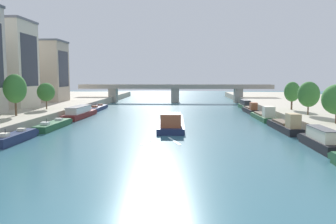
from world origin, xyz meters
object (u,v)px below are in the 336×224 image
at_px(barge_midriver, 171,122).
at_px(moored_boat_right_lone, 285,125).
at_px(moored_boat_right_upstream, 245,105).
at_px(tree_right_end_of_row, 292,92).
at_px(tree_left_end_of_row, 15,89).
at_px(tree_left_far, 46,92).
at_px(moored_boat_right_downstream, 264,116).
at_px(moored_boat_left_near, 15,137).
at_px(tree_right_nearest, 309,94).
at_px(bridge_far, 175,91).
at_px(moored_boat_right_gap_after, 320,140).
at_px(moored_boat_right_second, 251,110).
at_px(moored_boat_left_upstream, 54,125).
at_px(moored_boat_left_gap_after, 80,113).
at_px(moored_boat_left_far, 98,108).

bearing_deg(barge_midriver, moored_boat_right_lone, -11.68).
relative_size(moored_boat_right_upstream, tree_right_end_of_row, 1.80).
bearing_deg(tree_left_end_of_row, tree_left_far, 87.52).
bearing_deg(moored_boat_right_downstream, moored_boat_left_near, -146.69).
xyz_separation_m(moored_boat_right_downstream, tree_right_end_of_row, (6.36, 2.22, 4.97)).
relative_size(moored_boat_left_near, moored_boat_right_upstream, 0.98).
relative_size(tree_right_nearest, bridge_far, 0.09).
bearing_deg(tree_right_nearest, moored_boat_right_upstream, 99.82).
bearing_deg(tree_left_end_of_row, moored_boat_right_gap_after, -19.81).
xyz_separation_m(moored_boat_right_second, moored_boat_right_upstream, (0.67, 11.98, 0.18)).
height_order(moored_boat_right_downstream, bridge_far, bridge_far).
distance_m(moored_boat_right_lone, tree_left_end_of_row, 48.17).
bearing_deg(moored_boat_right_downstream, moored_boat_right_lone, -89.74).
relative_size(moored_boat_left_upstream, moored_boat_right_downstream, 0.96).
relative_size(barge_midriver, bridge_far, 0.32).
bearing_deg(moored_boat_right_upstream, moored_boat_right_second, -93.19).
bearing_deg(tree_left_end_of_row, moored_boat_left_near, -64.02).
bearing_deg(tree_right_end_of_row, moored_boat_right_gap_after, -100.85).
relative_size(moored_boat_right_downstream, moored_boat_right_second, 1.20).
bearing_deg(moored_boat_left_upstream, moored_boat_left_gap_after, 90.94).
distance_m(moored_boat_left_upstream, moored_boat_left_gap_after, 16.07).
relative_size(barge_midriver, moored_boat_right_upstream, 2.03).
height_order(moored_boat_left_upstream, moored_boat_right_downstream, moored_boat_right_downstream).
distance_m(moored_boat_left_upstream, moored_boat_right_gap_after, 43.25).
bearing_deg(tree_right_end_of_row, tree_left_end_of_row, -165.27).
xyz_separation_m(moored_boat_left_far, moored_boat_right_downstream, (40.63, -20.27, 0.39)).
bearing_deg(moored_boat_left_near, moored_boat_right_upstream, 51.92).
xyz_separation_m(moored_boat_right_second, bridge_far, (-19.93, 35.36, 3.25)).
height_order(barge_midriver, moored_boat_right_downstream, moored_boat_right_downstream).
distance_m(moored_boat_right_lone, moored_boat_right_upstream, 40.81).
distance_m(moored_boat_right_upstream, tree_left_far, 53.90).
height_order(moored_boat_left_far, tree_right_end_of_row, tree_right_end_of_row).
relative_size(barge_midriver, moored_boat_left_near, 2.07).
distance_m(moored_boat_left_near, tree_left_far, 28.47).
relative_size(moored_boat_right_lone, tree_right_nearest, 2.20).
bearing_deg(moored_boat_left_far, moored_boat_left_upstream, -88.96).
bearing_deg(moored_boat_left_far, barge_midriver, -55.74).
bearing_deg(tree_left_end_of_row, bridge_far, 65.75).
xyz_separation_m(barge_midriver, bridge_far, (-0.96, 60.21, 3.22)).
bearing_deg(tree_right_end_of_row, bridge_far, 119.54).
distance_m(moored_boat_left_upstream, moored_boat_right_second, 48.24).
xyz_separation_m(moored_boat_right_gap_after, moored_boat_right_lone, (-0.26, 14.06, -0.17)).
xyz_separation_m(moored_boat_left_upstream, bridge_far, (19.85, 62.66, 3.54)).
height_order(barge_midriver, tree_left_far, tree_left_far).
distance_m(moored_boat_left_upstream, tree_left_far, 16.75).
bearing_deg(bridge_far, moored_boat_left_gap_after, -113.35).
bearing_deg(moored_boat_right_downstream, moored_boat_right_second, 90.97).
relative_size(moored_boat_left_far, moored_boat_right_downstream, 1.01).
distance_m(moored_boat_left_upstream, bridge_far, 65.82).
bearing_deg(moored_boat_right_lone, moored_boat_right_gap_after, -88.94).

